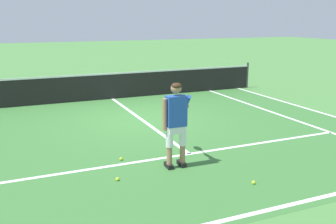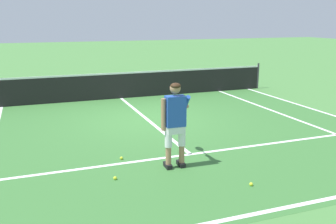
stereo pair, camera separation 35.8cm
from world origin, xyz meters
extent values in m
plane|color=#477F3D|center=(0.00, 0.00, 0.00)|extent=(80.00, 80.00, 0.00)
cube|color=#387033|center=(0.00, -1.38, 0.00)|extent=(10.98, 9.52, 0.00)
cube|color=white|center=(0.00, -5.95, 0.00)|extent=(10.98, 0.10, 0.01)
cube|color=white|center=(0.00, -3.22, 0.00)|extent=(8.23, 0.10, 0.01)
cube|color=white|center=(0.00, -0.02, 0.00)|extent=(0.10, 6.40, 0.01)
cube|color=white|center=(4.12, -1.38, 0.00)|extent=(0.10, 9.12, 0.01)
cube|color=white|center=(5.49, -1.38, 0.00)|extent=(0.10, 9.12, 0.01)
cylinder|color=#333338|center=(5.94, 3.18, 0.54)|extent=(0.08, 0.08, 1.07)
cube|color=black|center=(0.00, 3.18, 0.46)|extent=(11.84, 0.02, 0.91)
cube|color=white|center=(0.00, 3.18, 0.94)|extent=(11.84, 0.03, 0.06)
cube|color=black|center=(-0.73, -3.75, 0.04)|extent=(0.12, 0.28, 0.09)
cube|color=black|center=(-0.45, -3.76, 0.04)|extent=(0.12, 0.28, 0.09)
cylinder|color=#A37556|center=(-0.73, -3.79, 0.27)|extent=(0.11, 0.11, 0.36)
cylinder|color=silver|center=(-0.73, -3.79, 0.66)|extent=(0.14, 0.14, 0.41)
cylinder|color=#A37556|center=(-0.45, -3.80, 0.27)|extent=(0.11, 0.11, 0.36)
cylinder|color=silver|center=(-0.45, -3.80, 0.66)|extent=(0.14, 0.14, 0.41)
cube|color=silver|center=(-0.59, -3.80, 0.82)|extent=(0.35, 0.21, 0.20)
cube|color=#234CAD|center=(-0.59, -3.80, 1.16)|extent=(0.39, 0.23, 0.60)
cylinder|color=#A37556|center=(-0.83, -3.79, 1.11)|extent=(0.09, 0.09, 0.62)
cylinder|color=#234CAD|center=(-0.32, -3.72, 1.31)|extent=(0.10, 0.26, 0.29)
cylinder|color=#A37556|center=(-0.27, -3.51, 1.17)|extent=(0.09, 0.29, 0.14)
sphere|color=#A37556|center=(-0.59, -3.79, 1.60)|extent=(0.21, 0.21, 0.21)
ellipsoid|color=#382314|center=(-0.59, -3.81, 1.66)|extent=(0.21, 0.21, 0.12)
cylinder|color=#232326|center=(-0.25, -3.29, 1.14)|extent=(0.04, 0.20, 0.03)
cylinder|color=red|center=(-0.25, -3.14, 1.14)|extent=(0.03, 0.10, 0.02)
torus|color=red|center=(-0.24, -2.95, 1.14)|extent=(0.04, 0.30, 0.30)
cylinder|color=silver|center=(-0.24, -2.95, 1.14)|extent=(0.01, 0.25, 0.25)
sphere|color=#CCE02D|center=(-1.84, -3.96, 0.03)|extent=(0.07, 0.07, 0.07)
sphere|color=#CCE02D|center=(-1.49, -3.00, 0.03)|extent=(0.07, 0.07, 0.07)
sphere|color=#CCE02D|center=(0.36, -5.07, 0.03)|extent=(0.07, 0.07, 0.07)
camera|label=1|loc=(-3.52, -10.21, 2.89)|focal=40.32mm
camera|label=2|loc=(-3.19, -10.34, 2.89)|focal=40.32mm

